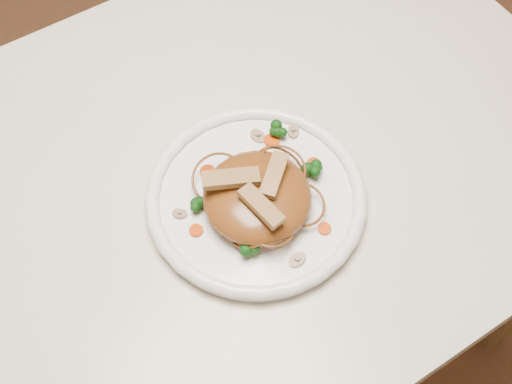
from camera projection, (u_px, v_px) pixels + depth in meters
ground at (228, 338)px, 1.61m from camera, size 4.00×4.00×0.00m
table at (213, 206)px, 1.05m from camera, size 1.20×0.80×0.75m
plate at (256, 200)px, 0.93m from camera, size 0.40×0.40×0.02m
noodle_mound at (257, 197)px, 0.89m from camera, size 0.17×0.17×0.05m
chicken_a at (274, 175)px, 0.87m from camera, size 0.07×0.06×0.01m
chicken_b at (231, 178)px, 0.87m from camera, size 0.08×0.05×0.01m
chicken_c at (261, 206)px, 0.85m from camera, size 0.03×0.07×0.01m
broccoli_0 at (279, 130)px, 0.97m from camera, size 0.03×0.03×0.03m
broccoli_1 at (198, 205)px, 0.90m from camera, size 0.03×0.03×0.03m
broccoli_2 at (248, 249)px, 0.87m from camera, size 0.03×0.03×0.03m
broccoli_3 at (314, 170)px, 0.93m from camera, size 0.03×0.03×0.03m
carrot_0 at (272, 140)px, 0.97m from camera, size 0.02×0.02×0.00m
carrot_1 at (196, 230)px, 0.89m from camera, size 0.02×0.02×0.00m
carrot_2 at (313, 163)px, 0.95m from camera, size 0.02×0.02×0.00m
carrot_3 at (207, 172)px, 0.94m from camera, size 0.02×0.02×0.00m
carrot_4 at (324, 229)px, 0.90m from camera, size 0.02×0.02×0.00m
mushroom_0 at (297, 260)px, 0.87m from camera, size 0.03×0.03×0.01m
mushroom_1 at (293, 132)px, 0.98m from camera, size 0.03×0.03×0.01m
mushroom_2 at (180, 214)px, 0.91m from camera, size 0.03×0.03×0.01m
mushroom_3 at (258, 136)px, 0.97m from camera, size 0.03×0.03×0.01m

